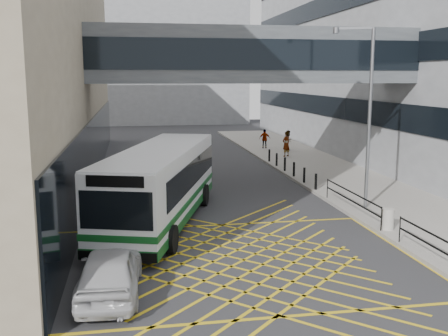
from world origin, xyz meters
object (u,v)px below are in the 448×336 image
car_white (110,271)px  car_dark (142,169)px  street_lamp (366,107)px  pedestrian_c (265,139)px  pedestrian_a (286,144)px  bus (161,183)px  litter_bin (388,219)px  car_silver (179,149)px  pedestrian_b (288,141)px

car_white → car_dark: size_ratio=1.14×
street_lamp → pedestrian_c: bearing=108.9°
car_white → street_lamp: size_ratio=0.56×
pedestrian_a → car_white: bearing=32.8°
pedestrian_a → pedestrian_c: pedestrian_a is taller
car_dark → pedestrian_c: bearing=-126.4°
bus → car_white: 7.93m
street_lamp → litter_bin: street_lamp is taller
car_dark → car_silver: bearing=-102.6°
bus → car_silver: bus is taller
bus → litter_bin: size_ratio=14.02×
street_lamp → pedestrian_a: street_lamp is taller
car_white → litter_bin: 11.84m
bus → car_white: bus is taller
bus → pedestrian_b: (11.84, 19.84, -0.76)m
car_dark → litter_bin: (9.68, -13.43, -0.06)m
bus → car_silver: bearing=100.0°
pedestrian_a → street_lamp: bearing=56.4°
car_silver → pedestrian_a: 8.54m
car_dark → pedestrian_b: bearing=-135.3°
pedestrian_a → pedestrian_c: (-0.46, 4.93, -0.15)m
street_lamp → car_silver: bearing=131.8°
car_silver → pedestrian_b: (9.38, 0.94, 0.39)m
litter_bin → pedestrian_b: size_ratio=0.50×
pedestrian_a → car_dark: bearing=0.3°
pedestrian_a → bus: bearing=27.8°
car_white → bus: bearing=-101.2°
car_dark → pedestrian_c: pedestrian_c is taller
car_dark → street_lamp: size_ratio=0.50×
car_silver → pedestrian_b: pedestrian_b is taller
litter_bin → pedestrian_c: bearing=87.2°
bus → pedestrian_a: 19.92m
litter_bin → pedestrian_c: pedestrian_c is taller
car_dark → pedestrian_a: size_ratio=2.12×
bus → car_silver: (2.45, 18.90, -1.15)m
car_silver → pedestrian_b: 9.44m
bus → litter_bin: bearing=-2.3°
car_white → car_dark: car_white is taller
bus → car_dark: size_ratio=2.90×
street_lamp → pedestrian_a: size_ratio=4.28×
pedestrian_b → pedestrian_c: (-1.58, 1.87, -0.03)m
street_lamp → pedestrian_c: (0.66, 21.21, -3.97)m
litter_bin → pedestrian_a: 20.08m
car_white → pedestrian_c: pedestrian_c is taller
bus → pedestrian_c: 24.03m
litter_bin → pedestrian_b: 23.24m
car_dark → street_lamp: street_lamp is taller
car_white → pedestrian_c: size_ratio=2.85×
pedestrian_b → car_silver: bearing=142.8°
car_white → pedestrian_a: pedestrian_a is taller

